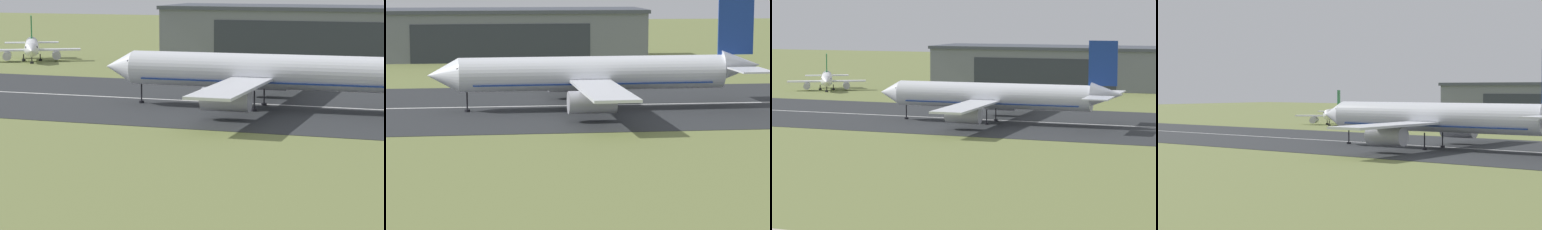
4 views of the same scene
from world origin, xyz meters
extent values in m
plane|color=olive|center=(0.00, 64.89, 0.00)|extent=(710.86, 710.86, 0.00)
cube|color=slate|center=(-33.29, 215.12, 5.79)|extent=(71.45, 22.20, 11.58)
cube|color=#424751|center=(-33.29, 215.12, 12.03)|extent=(72.45, 23.20, 0.90)
cube|color=#2D333D|center=(-33.29, 203.98, 4.63)|extent=(42.87, 0.12, 9.26)
cylinder|color=silver|center=(-21.96, 125.31, 5.71)|extent=(41.26, 6.21, 5.27)
cone|color=silver|center=(-44.89, 124.77, 5.71)|extent=(4.85, 5.36, 5.25)
cube|color=black|center=(-42.29, 124.83, 6.76)|extent=(1.20, 4.48, 0.44)
cube|color=navy|center=(-21.96, 125.31, 4.27)|extent=(37.13, 5.85, 0.22)
cube|color=silver|center=(-23.12, 139.59, 4.79)|extent=(6.80, 23.49, 0.40)
cylinder|color=#A8A8B2|center=(-24.33, 137.69, 2.92)|extent=(6.90, 3.41, 3.26)
cube|color=silver|center=(-22.45, 110.99, 4.79)|extent=(6.80, 23.49, 0.40)
cylinder|color=#A8A8B2|center=(-23.75, 112.83, 2.92)|extent=(6.90, 3.41, 3.26)
cylinder|color=black|center=(-41.33, 124.86, 1.54)|extent=(0.24, 0.24, 3.09)
cylinder|color=black|center=(-41.33, 124.86, 0.22)|extent=(0.84, 0.84, 0.44)
cylinder|color=black|center=(-22.36, 128.45, 1.54)|extent=(0.24, 0.24, 3.09)
cylinder|color=black|center=(-22.36, 128.45, 0.22)|extent=(0.84, 0.84, 0.44)
cylinder|color=black|center=(-22.21, 122.15, 1.54)|extent=(0.24, 0.24, 3.09)
cylinder|color=black|center=(-22.21, 122.15, 0.22)|extent=(0.84, 0.84, 0.44)
cylinder|color=white|center=(-92.58, 182.01, 3.20)|extent=(10.10, 14.81, 3.20)
cone|color=white|center=(-88.23, 174.12, 3.20)|extent=(4.19, 4.06, 3.20)
cone|color=white|center=(-97.16, 190.33, 3.78)|extent=(4.37, 4.75, 2.88)
cube|color=black|center=(-89.00, 175.51, 3.84)|extent=(2.91, 2.27, 0.44)
cube|color=#1E7238|center=(-92.58, 182.01, 2.32)|extent=(9.23, 13.40, 0.20)
cube|color=white|center=(-98.10, 178.63, 2.64)|extent=(9.79, 6.99, 0.40)
cylinder|color=#A8A8B2|center=(-97.16, 178.54, 1.40)|extent=(3.74, 4.60, 1.98)
cube|color=white|center=(-86.77, 184.87, 2.64)|extent=(9.79, 6.99, 0.40)
cylinder|color=#A8A8B2|center=(-87.20, 184.03, 1.40)|extent=(3.74, 4.60, 1.98)
cube|color=#1E7238|center=(-96.88, 189.82, 7.52)|extent=(1.92, 3.18, 5.44)
cube|color=white|center=(-100.61, 188.22, 3.68)|extent=(5.75, 5.03, 0.24)
cube|color=white|center=(-93.53, 192.12, 3.68)|extent=(5.75, 5.03, 0.24)
cylinder|color=black|center=(-89.51, 176.43, 0.80)|extent=(0.24, 0.24, 1.60)
cylinder|color=black|center=(-89.51, 176.43, 0.22)|extent=(0.84, 0.84, 0.44)
cylinder|color=black|center=(-94.35, 181.26, 0.80)|extent=(0.24, 0.24, 1.60)
cylinder|color=black|center=(-94.35, 181.26, 0.22)|extent=(0.84, 0.84, 0.44)
cylinder|color=black|center=(-90.99, 183.11, 0.80)|extent=(0.24, 0.24, 1.60)
cylinder|color=black|center=(-90.99, 183.11, 0.22)|extent=(0.84, 0.84, 0.44)
camera|label=1|loc=(12.71, -6.44, 20.07)|focal=85.00mm
camera|label=2|loc=(-40.88, -13.14, 20.55)|focal=85.00mm
camera|label=3|loc=(38.21, -51.14, 23.16)|focal=85.00mm
camera|label=4|loc=(48.78, 11.39, 10.99)|focal=70.00mm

